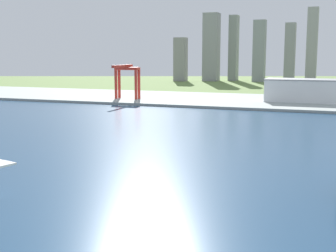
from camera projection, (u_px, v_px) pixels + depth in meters
ground_plane at (207, 132)px, 305.07m from camera, size 2400.00×2400.00×0.00m
water_bay at (177, 149)px, 249.32m from camera, size 840.00×360.00×0.15m
industrial_pier at (256, 101)px, 481.39m from camera, size 840.00×140.00×2.50m
port_crane_red at (126, 74)px, 489.05m from camera, size 25.18×45.08×35.53m
warehouse_main at (301, 90)px, 465.77m from camera, size 69.05×33.03×22.22m
distant_skyline at (243, 50)px, 815.65m from camera, size 236.92×67.64×123.30m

